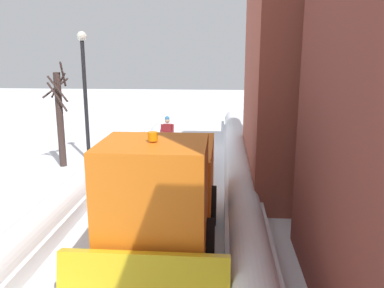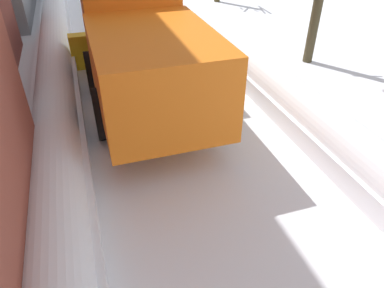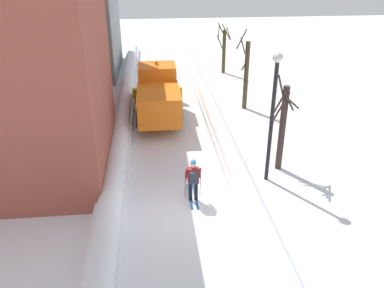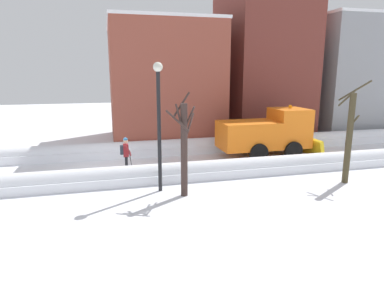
% 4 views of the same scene
% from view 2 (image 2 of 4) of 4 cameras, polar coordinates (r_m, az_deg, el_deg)
% --- Properties ---
extents(ground_plane, '(80.00, 80.00, 0.00)m').
position_cam_2_polar(ground_plane, '(9.51, -4.67, 8.06)').
color(ground_plane, white).
extents(snowbank_left, '(1.10, 36.00, 0.93)m').
position_cam_2_polar(snowbank_left, '(9.19, -20.89, 7.47)').
color(snowbank_left, white).
rests_on(snowbank_left, ground).
extents(snowbank_right, '(1.10, 36.00, 0.90)m').
position_cam_2_polar(snowbank_right, '(10.21, 9.88, 11.69)').
color(snowbank_right, white).
rests_on(snowbank_right, ground).
extents(plow_truck, '(3.20, 5.98, 3.12)m').
position_cam_2_polar(plow_truck, '(8.40, -8.07, 15.10)').
color(plow_truck, orange).
rests_on(plow_truck, ground).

